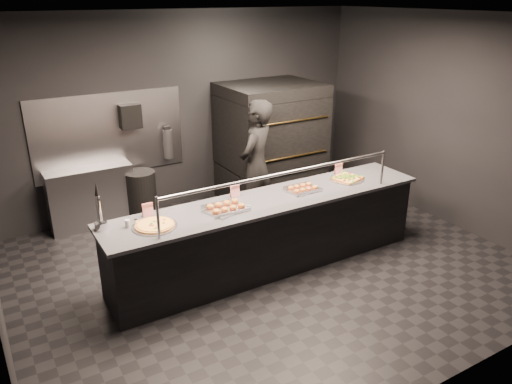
{
  "coord_description": "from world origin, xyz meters",
  "views": [
    {
      "loc": [
        -2.95,
        -4.65,
        3.22
      ],
      "look_at": [
        -0.08,
        0.2,
        0.96
      ],
      "focal_mm": 35.0,
      "sensor_mm": 36.0,
      "label": 1
    }
  ],
  "objects_px": {
    "worker": "(256,166)",
    "slider_tray_b": "(303,189)",
    "prep_shelf": "(91,197)",
    "towel_dispenser": "(130,116)",
    "trash_bin": "(142,196)",
    "square_pizza": "(347,178)",
    "beer_tap": "(100,216)",
    "round_pizza": "(155,225)",
    "fire_extinguisher": "(168,143)",
    "pizza_oven": "(270,143)",
    "slider_tray_a": "(226,207)",
    "service_counter": "(270,233)"
  },
  "relations": [
    {
      "from": "trash_bin",
      "to": "towel_dispenser",
      "type": "bearing_deg",
      "value": 90.0
    },
    {
      "from": "towel_dispenser",
      "to": "round_pizza",
      "type": "relative_size",
      "value": 0.73
    },
    {
      "from": "service_counter",
      "to": "square_pizza",
      "type": "relative_size",
      "value": 9.35
    },
    {
      "from": "worker",
      "to": "fire_extinguisher",
      "type": "bearing_deg",
      "value": -93.34
    },
    {
      "from": "towel_dispenser",
      "to": "square_pizza",
      "type": "bearing_deg",
      "value": -47.91
    },
    {
      "from": "round_pizza",
      "to": "slider_tray_b",
      "type": "xyz_separation_m",
      "value": [
        1.95,
        0.05,
        0.01
      ]
    },
    {
      "from": "service_counter",
      "to": "towel_dispenser",
      "type": "bearing_deg",
      "value": 110.63
    },
    {
      "from": "beer_tap",
      "to": "slider_tray_a",
      "type": "bearing_deg",
      "value": -8.83
    },
    {
      "from": "pizza_oven",
      "to": "fire_extinguisher",
      "type": "xyz_separation_m",
      "value": [
        -1.55,
        0.5,
        0.09
      ]
    },
    {
      "from": "service_counter",
      "to": "trash_bin",
      "type": "bearing_deg",
      "value": 112.35
    },
    {
      "from": "trash_bin",
      "to": "square_pizza",
      "type": "bearing_deg",
      "value": -45.35
    },
    {
      "from": "fire_extinguisher",
      "to": "worker",
      "type": "relative_size",
      "value": 0.27
    },
    {
      "from": "prep_shelf",
      "to": "round_pizza",
      "type": "relative_size",
      "value": 2.49
    },
    {
      "from": "pizza_oven",
      "to": "slider_tray_a",
      "type": "bearing_deg",
      "value": -133.3
    },
    {
      "from": "round_pizza",
      "to": "trash_bin",
      "type": "relative_size",
      "value": 0.64
    },
    {
      "from": "pizza_oven",
      "to": "slider_tray_a",
      "type": "distance_m",
      "value": 2.63
    },
    {
      "from": "beer_tap",
      "to": "towel_dispenser",
      "type": "bearing_deg",
      "value": 64.4
    },
    {
      "from": "slider_tray_a",
      "to": "round_pizza",
      "type": "bearing_deg",
      "value": -179.05
    },
    {
      "from": "slider_tray_b",
      "to": "square_pizza",
      "type": "xyz_separation_m",
      "value": [
        0.73,
        0.01,
        -0.01
      ]
    },
    {
      "from": "slider_tray_a",
      "to": "square_pizza",
      "type": "height_order",
      "value": "slider_tray_a"
    },
    {
      "from": "slider_tray_b",
      "to": "beer_tap",
      "type": "bearing_deg",
      "value": 176.03
    },
    {
      "from": "towel_dispenser",
      "to": "fire_extinguisher",
      "type": "relative_size",
      "value": 0.69
    },
    {
      "from": "beer_tap",
      "to": "slider_tray_a",
      "type": "xyz_separation_m",
      "value": [
        1.35,
        -0.21,
        -0.12
      ]
    },
    {
      "from": "prep_shelf",
      "to": "round_pizza",
      "type": "height_order",
      "value": "round_pizza"
    },
    {
      "from": "towel_dispenser",
      "to": "round_pizza",
      "type": "distance_m",
      "value": 2.55
    },
    {
      "from": "service_counter",
      "to": "round_pizza",
      "type": "bearing_deg",
      "value": -179.04
    },
    {
      "from": "pizza_oven",
      "to": "beer_tap",
      "type": "xyz_separation_m",
      "value": [
        -3.15,
        -1.7,
        0.1
      ]
    },
    {
      "from": "fire_extinguisher",
      "to": "round_pizza",
      "type": "bearing_deg",
      "value": -114.4
    },
    {
      "from": "worker",
      "to": "slider_tray_b",
      "type": "bearing_deg",
      "value": 57.27
    },
    {
      "from": "prep_shelf",
      "to": "fire_extinguisher",
      "type": "height_order",
      "value": "fire_extinguisher"
    },
    {
      "from": "prep_shelf",
      "to": "beer_tap",
      "type": "relative_size",
      "value": 2.32
    },
    {
      "from": "towel_dispenser",
      "to": "slider_tray_a",
      "type": "bearing_deg",
      "value": -82.88
    },
    {
      "from": "square_pizza",
      "to": "trash_bin",
      "type": "height_order",
      "value": "square_pizza"
    },
    {
      "from": "towel_dispenser",
      "to": "fire_extinguisher",
      "type": "distance_m",
      "value": 0.74
    },
    {
      "from": "slider_tray_b",
      "to": "trash_bin",
      "type": "relative_size",
      "value": 0.59
    },
    {
      "from": "beer_tap",
      "to": "round_pizza",
      "type": "bearing_deg",
      "value": -24.1
    },
    {
      "from": "fire_extinguisher",
      "to": "trash_bin",
      "type": "distance_m",
      "value": 0.9
    },
    {
      "from": "square_pizza",
      "to": "round_pizza",
      "type": "bearing_deg",
      "value": -178.67
    },
    {
      "from": "slider_tray_a",
      "to": "slider_tray_b",
      "type": "bearing_deg",
      "value": 2.05
    },
    {
      "from": "fire_extinguisher",
      "to": "slider_tray_b",
      "type": "distance_m",
      "value": 2.52
    },
    {
      "from": "beer_tap",
      "to": "trash_bin",
      "type": "bearing_deg",
      "value": 62.18
    },
    {
      "from": "slider_tray_b",
      "to": "worker",
      "type": "height_order",
      "value": "worker"
    },
    {
      "from": "prep_shelf",
      "to": "towel_dispenser",
      "type": "distance_m",
      "value": 1.31
    },
    {
      "from": "worker",
      "to": "prep_shelf",
      "type": "bearing_deg",
      "value": -65.85
    },
    {
      "from": "prep_shelf",
      "to": "towel_dispenser",
      "type": "relative_size",
      "value": 3.43
    },
    {
      "from": "service_counter",
      "to": "round_pizza",
      "type": "xyz_separation_m",
      "value": [
        -1.45,
        -0.02,
        0.47
      ]
    },
    {
      "from": "beer_tap",
      "to": "worker",
      "type": "height_order",
      "value": "worker"
    },
    {
      "from": "slider_tray_b",
      "to": "worker",
      "type": "bearing_deg",
      "value": 92.3
    },
    {
      "from": "beer_tap",
      "to": "round_pizza",
      "type": "relative_size",
      "value": 1.07
    },
    {
      "from": "round_pizza",
      "to": "trash_bin",
      "type": "height_order",
      "value": "round_pizza"
    }
  ]
}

